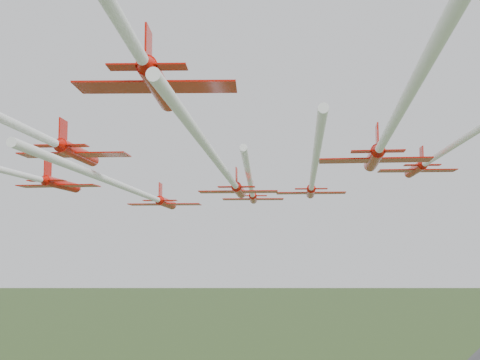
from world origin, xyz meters
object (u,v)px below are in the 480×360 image
at_px(jet_row3_mid, 229,177).
at_px(jet_trail_solo, 132,41).
at_px(jet_row4_right, 391,126).
at_px(jet_row2_right, 312,180).
at_px(jet_row3_right, 455,144).
at_px(jet_row2_left, 145,195).
at_px(jet_row4_left, 33,133).
at_px(jet_lead, 252,190).

height_order(jet_row3_mid, jet_trail_solo, jet_trail_solo).
relative_size(jet_row4_right, jet_trail_solo, 1.45).
height_order(jet_row2_right, jet_trail_solo, jet_trail_solo).
height_order(jet_row2_right, jet_row4_right, jet_row4_right).
relative_size(jet_row2_right, jet_row3_right, 0.95).
relative_size(jet_row2_right, jet_row3_mid, 1.08).
distance_m(jet_row2_left, jet_row2_right, 19.50).
relative_size(jet_row3_right, jet_trail_solo, 1.42).
height_order(jet_row2_right, jet_row3_mid, jet_row2_right).
bearing_deg(jet_row2_right, jet_row4_left, -125.42).
height_order(jet_lead, jet_trail_solo, jet_trail_solo).
bearing_deg(jet_row2_right, jet_row2_left, 171.87).
relative_size(jet_lead, jet_row4_right, 0.90).
xyz_separation_m(jet_row2_right, jet_row4_right, (15.37, -26.65, 0.14)).
bearing_deg(jet_row4_right, jet_lead, 106.70).
xyz_separation_m(jet_row2_right, jet_row4_left, (-8.28, -33.53, 0.56)).
relative_size(jet_row2_left, jet_row4_left, 1.20).
distance_m(jet_row4_right, jet_trail_solo, 19.06).
relative_size(jet_lead, jet_row4_left, 1.17).
bearing_deg(jet_row2_left, jet_row2_right, -9.06).
distance_m(jet_lead, jet_row2_right, 18.09).
bearing_deg(jet_row2_right, jet_lead, 115.86).
relative_size(jet_lead, jet_row3_mid, 1.05).
bearing_deg(jet_row2_left, jet_lead, 48.98).
height_order(jet_lead, jet_row2_left, jet_lead).
xyz_separation_m(jet_lead, jet_row4_left, (5.03, -45.76, 0.04)).
height_order(jet_lead, jet_row2_right, jet_lead).
bearing_deg(jet_row4_left, jet_row3_mid, 46.77).
bearing_deg(jet_row2_right, jet_row3_mid, -117.80).
distance_m(jet_row3_right, jet_row4_right, 13.01).
relative_size(jet_lead, jet_row2_left, 0.97).
bearing_deg(jet_row3_mid, jet_row3_right, -15.77).
bearing_deg(jet_trail_solo, jet_row3_right, 47.30).
xyz_separation_m(jet_row2_right, jet_trail_solo, (7.83, -44.07, 1.79)).
xyz_separation_m(jet_row2_left, jet_row3_mid, (17.16, -11.69, -0.01)).
bearing_deg(jet_row4_left, jet_row3_right, 15.05).
bearing_deg(jet_row2_left, jet_row4_left, -92.32).
xyz_separation_m(jet_lead, jet_row3_mid, (11.54, -28.44, -1.70)).
height_order(jet_row3_mid, jet_row3_right, jet_row3_right).
relative_size(jet_row2_right, jet_row4_left, 1.20).
height_order(jet_row2_right, jet_row4_left, jet_row4_left).
relative_size(jet_row2_left, jet_trail_solo, 1.34).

